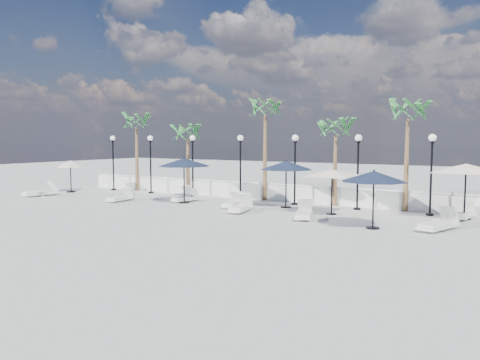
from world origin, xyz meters
The scene contains 32 objects.
ground centered at (0.00, 0.00, 0.00)m, with size 100.00×100.00×0.00m, color #9C9C97.
balustrade centered at (0.00, 7.50, 0.47)m, with size 26.00×0.30×1.01m.
lamppost_0 centered at (-10.50, 6.50, 2.49)m, with size 0.36×0.36×3.84m.
lamppost_1 centered at (-7.00, 6.50, 2.49)m, with size 0.36×0.36×3.84m.
lamppost_2 centered at (-3.50, 6.50, 2.49)m, with size 0.36×0.36×3.84m.
lamppost_3 centered at (0.00, 6.50, 2.49)m, with size 0.36×0.36×3.84m.
lamppost_4 centered at (3.50, 6.50, 2.49)m, with size 0.36×0.36×3.84m.
lamppost_5 centered at (7.00, 6.50, 2.49)m, with size 0.36×0.36×3.84m.
lamppost_6 centered at (10.50, 6.50, 2.49)m, with size 0.36×0.36×3.84m.
palm_0 centered at (-9.00, 7.30, 4.53)m, with size 2.60×2.60×5.50m.
palm_1 centered at (-4.50, 7.30, 3.75)m, with size 2.60×2.60×4.70m.
palm_2 centered at (1.20, 7.30, 5.12)m, with size 2.60×2.60×6.10m.
palm_3 centered at (5.50, 7.30, 3.95)m, with size 2.60×2.60×4.90m.
palm_4 centered at (9.20, 7.30, 4.73)m, with size 2.60×2.60×5.70m.
lounger_0 centered at (-11.83, 1.58, 0.27)m, with size 1.07×2.23×0.80m.
lounger_1 centered at (-3.50, 5.42, 0.22)m, with size 0.98×1.85×0.66m.
lounger_2 centered at (-5.68, 2.43, 0.24)m, with size 0.90×1.96×0.71m.
lounger_3 centered at (-2.33, 4.27, 0.22)m, with size 0.88×1.82×0.66m.
lounger_4 centered at (2.34, 2.71, 0.26)m, with size 1.09×2.16×0.78m.
lounger_5 centered at (1.17, 3.82, 0.24)m, with size 1.03×1.97×0.70m.
lounger_6 centered at (5.78, 2.56, 0.26)m, with size 1.32×2.18×0.78m.
lounger_7 centered at (12.00, 6.22, 0.22)m, with size 0.85×1.84×0.66m.
lounger_8 centered at (11.44, 2.77, 0.27)m, with size 1.35×2.27×0.81m.
side_table_0 centered at (-11.23, 1.34, 0.27)m, with size 0.46×0.46×0.44m.
side_table_1 centered at (-5.61, 3.59, 0.26)m, with size 0.44×0.44×0.43m.
side_table_2 centered at (1.67, 4.80, 0.28)m, with size 0.48×0.48×0.47m.
parasol_navy_left centered at (-2.09, 3.85, 2.29)m, with size 2.95×2.95×2.60m.
parasol_navy_mid centered at (3.56, 5.28, 2.21)m, with size 2.81×2.81×2.52m.
parasol_navy_right centered at (9.12, 1.82, 2.10)m, with size 2.67×2.67×2.39m.
parasol_cream_sq_a centered at (6.43, 4.35, 2.15)m, with size 4.73×4.73×2.32m.
parasol_cream_sq_b centered at (12.00, 6.20, 2.49)m, with size 5.37×5.37×2.69m.
parasol_cream_small centered at (-12.00, 4.06, 1.90)m, with size 1.81×1.81×2.22m.
Camera 1 is at (14.29, -16.81, 3.59)m, focal length 35.00 mm.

